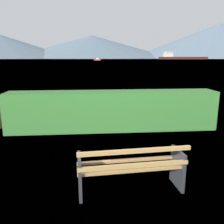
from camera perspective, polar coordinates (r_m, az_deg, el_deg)
ground_plane at (r=4.24m, az=4.37°, el=-18.37°), size 1400.00×1400.00×0.00m
water_surface at (r=312.39m, az=-4.85°, el=12.76°), size 620.00×620.00×0.00m
park_bench at (r=3.98m, az=4.69°, el=-13.55°), size 1.81×0.71×0.87m
hedge_row at (r=7.25m, az=0.10°, el=0.35°), size 6.42×0.83×1.21m
cargo_ship_large at (r=326.43m, az=16.19°, el=12.80°), size 63.10×13.33×9.71m
fishing_boat_near at (r=188.94m, az=-3.57°, el=12.72°), size 5.71×3.28×1.83m
distant_hills at (r=581.57m, az=6.23°, el=16.27°), size 893.07×465.10×81.16m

